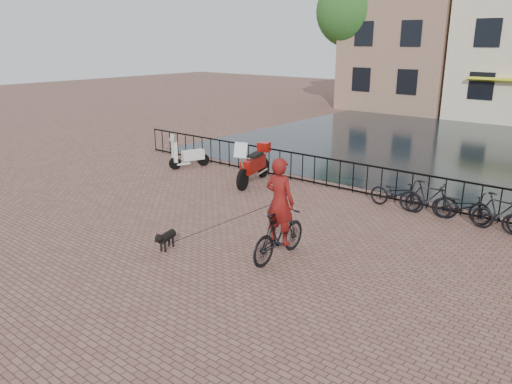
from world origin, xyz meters
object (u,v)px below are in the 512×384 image
Objects in this scene: cyclist at (279,215)px; motorcycle at (253,160)px; scooter at (189,150)px; dog at (167,239)px.

cyclist is 1.15× the size of motorcycle.
dog is at bearing -25.97° from scooter.
cyclist reaches higher than scooter.
cyclist is at bearing -9.09° from scooter.
motorcycle is at bearing -46.65° from cyclist.
dog is at bearing -86.24° from motorcycle.
dog is 8.01m from scooter.
cyclist is 1.77× the size of scooter.
scooter is at bearing 161.78° from motorcycle.
scooter is at bearing -32.00° from cyclist.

